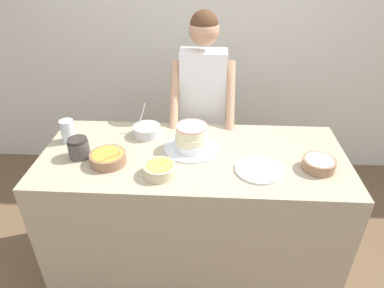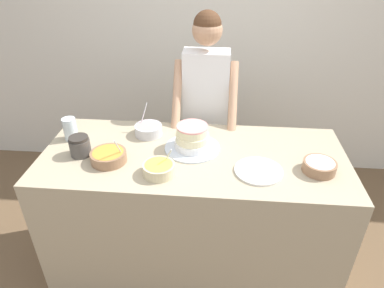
{
  "view_description": "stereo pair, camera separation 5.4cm",
  "coord_description": "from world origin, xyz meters",
  "px_view_note": "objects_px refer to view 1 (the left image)",
  "views": [
    {
      "loc": [
        0.09,
        -1.3,
        2.06
      ],
      "look_at": [
        -0.0,
        0.35,
        1.05
      ],
      "focal_mm": 32.0,
      "sensor_mm": 36.0,
      "label": 1
    },
    {
      "loc": [
        0.14,
        -1.3,
        2.06
      ],
      "look_at": [
        -0.0,
        0.35,
        1.05
      ],
      "focal_mm": 32.0,
      "sensor_mm": 36.0,
      "label": 2
    }
  ],
  "objects_px": {
    "frosting_bowl_pink": "(147,130)",
    "person_baker": "(203,101)",
    "frosting_bowl_yellow": "(160,169)",
    "frosting_bowl_white": "(319,164)",
    "cake": "(192,139)",
    "frosting_bowl_orange": "(108,158)",
    "stoneware_jar": "(79,148)",
    "ceramic_plate": "(259,170)",
    "drinking_glass": "(68,131)"
  },
  "relations": [
    {
      "from": "person_baker",
      "to": "ceramic_plate",
      "type": "bearing_deg",
      "value": -65.49
    },
    {
      "from": "cake",
      "to": "person_baker",
      "type": "bearing_deg",
      "value": 84.41
    },
    {
      "from": "cake",
      "to": "frosting_bowl_yellow",
      "type": "distance_m",
      "value": 0.32
    },
    {
      "from": "frosting_bowl_white",
      "to": "frosting_bowl_orange",
      "type": "relative_size",
      "value": 0.88
    },
    {
      "from": "frosting_bowl_white",
      "to": "frosting_bowl_yellow",
      "type": "bearing_deg",
      "value": -173.34
    },
    {
      "from": "frosting_bowl_white",
      "to": "frosting_bowl_orange",
      "type": "bearing_deg",
      "value": -179.66
    },
    {
      "from": "cake",
      "to": "frosting_bowl_orange",
      "type": "bearing_deg",
      "value": -158.81
    },
    {
      "from": "frosting_bowl_white",
      "to": "frosting_bowl_pink",
      "type": "height_order",
      "value": "frosting_bowl_pink"
    },
    {
      "from": "frosting_bowl_yellow",
      "to": "stoneware_jar",
      "type": "bearing_deg",
      "value": 163.07
    },
    {
      "from": "stoneware_jar",
      "to": "frosting_bowl_white",
      "type": "bearing_deg",
      "value": -2.02
    },
    {
      "from": "ceramic_plate",
      "to": "person_baker",
      "type": "bearing_deg",
      "value": 114.51
    },
    {
      "from": "frosting_bowl_white",
      "to": "ceramic_plate",
      "type": "xyz_separation_m",
      "value": [
        -0.33,
        -0.03,
        -0.03
      ]
    },
    {
      "from": "person_baker",
      "to": "stoneware_jar",
      "type": "height_order",
      "value": "person_baker"
    },
    {
      "from": "frosting_bowl_pink",
      "to": "frosting_bowl_orange",
      "type": "relative_size",
      "value": 0.96
    },
    {
      "from": "frosting_bowl_yellow",
      "to": "drinking_glass",
      "type": "bearing_deg",
      "value": 152.49
    },
    {
      "from": "ceramic_plate",
      "to": "drinking_glass",
      "type": "bearing_deg",
      "value": 167.64
    },
    {
      "from": "drinking_glass",
      "to": "frosting_bowl_white",
      "type": "bearing_deg",
      "value": -8.41
    },
    {
      "from": "frosting_bowl_orange",
      "to": "ceramic_plate",
      "type": "xyz_separation_m",
      "value": [
        0.84,
        -0.03,
        -0.03
      ]
    },
    {
      "from": "frosting_bowl_white",
      "to": "stoneware_jar",
      "type": "xyz_separation_m",
      "value": [
        -1.35,
        0.05,
        0.02
      ]
    },
    {
      "from": "person_baker",
      "to": "frosting_bowl_orange",
      "type": "distance_m",
      "value": 0.87
    },
    {
      "from": "frosting_bowl_pink",
      "to": "drinking_glass",
      "type": "xyz_separation_m",
      "value": [
        -0.47,
        -0.1,
        0.03
      ]
    },
    {
      "from": "ceramic_plate",
      "to": "cake",
      "type": "bearing_deg",
      "value": 151.68
    },
    {
      "from": "frosting_bowl_white",
      "to": "person_baker",
      "type": "bearing_deg",
      "value": 133.54
    },
    {
      "from": "person_baker",
      "to": "frosting_bowl_yellow",
      "type": "height_order",
      "value": "person_baker"
    },
    {
      "from": "frosting_bowl_pink",
      "to": "drinking_glass",
      "type": "bearing_deg",
      "value": -168.27
    },
    {
      "from": "person_baker",
      "to": "ceramic_plate",
      "type": "xyz_separation_m",
      "value": [
        0.33,
        -0.73,
        -0.08
      ]
    },
    {
      "from": "cake",
      "to": "stoneware_jar",
      "type": "xyz_separation_m",
      "value": [
        -0.65,
        -0.12,
        -0.01
      ]
    },
    {
      "from": "frosting_bowl_white",
      "to": "frosting_bowl_pink",
      "type": "distance_m",
      "value": 1.05
    },
    {
      "from": "frosting_bowl_pink",
      "to": "frosting_bowl_yellow",
      "type": "height_order",
      "value": "frosting_bowl_pink"
    },
    {
      "from": "cake",
      "to": "frosting_bowl_yellow",
      "type": "relative_size",
      "value": 1.91
    },
    {
      "from": "cake",
      "to": "frosting_bowl_pink",
      "type": "bearing_deg",
      "value": 153.96
    },
    {
      "from": "stoneware_jar",
      "to": "cake",
      "type": "bearing_deg",
      "value": 10.9
    },
    {
      "from": "cake",
      "to": "frosting_bowl_yellow",
      "type": "xyz_separation_m",
      "value": [
        -0.16,
        -0.27,
        -0.03
      ]
    },
    {
      "from": "frosting_bowl_white",
      "to": "stoneware_jar",
      "type": "height_order",
      "value": "stoneware_jar"
    },
    {
      "from": "cake",
      "to": "frosting_bowl_white",
      "type": "distance_m",
      "value": 0.73
    },
    {
      "from": "frosting_bowl_orange",
      "to": "cake",
      "type": "bearing_deg",
      "value": 21.19
    },
    {
      "from": "cake",
      "to": "ceramic_plate",
      "type": "relative_size",
      "value": 1.26
    },
    {
      "from": "frosting_bowl_orange",
      "to": "ceramic_plate",
      "type": "relative_size",
      "value": 0.77
    },
    {
      "from": "frosting_bowl_yellow",
      "to": "drinking_glass",
      "type": "relative_size",
      "value": 1.22
    },
    {
      "from": "person_baker",
      "to": "drinking_glass",
      "type": "bearing_deg",
      "value": -150.02
    },
    {
      "from": "cake",
      "to": "frosting_bowl_orange",
      "type": "height_order",
      "value": "frosting_bowl_orange"
    },
    {
      "from": "frosting_bowl_pink",
      "to": "drinking_glass",
      "type": "relative_size",
      "value": 1.35
    },
    {
      "from": "cake",
      "to": "drinking_glass",
      "type": "height_order",
      "value": "cake"
    },
    {
      "from": "person_baker",
      "to": "cake",
      "type": "xyz_separation_m",
      "value": [
        -0.05,
        -0.52,
        -0.02
      ]
    },
    {
      "from": "cake",
      "to": "frosting_bowl_yellow",
      "type": "height_order",
      "value": "cake"
    },
    {
      "from": "person_baker",
      "to": "stoneware_jar",
      "type": "relative_size",
      "value": 13.88
    },
    {
      "from": "frosting_bowl_pink",
      "to": "drinking_glass",
      "type": "distance_m",
      "value": 0.48
    },
    {
      "from": "ceramic_plate",
      "to": "stoneware_jar",
      "type": "distance_m",
      "value": 1.03
    },
    {
      "from": "frosting_bowl_pink",
      "to": "person_baker",
      "type": "bearing_deg",
      "value": 47.22
    },
    {
      "from": "person_baker",
      "to": "stoneware_jar",
      "type": "distance_m",
      "value": 0.95
    }
  ]
}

